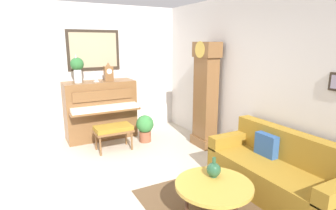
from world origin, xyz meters
The scene contains 13 objects.
ground_plane centered at (0.00, 0.00, -0.05)m, with size 6.40×6.00×0.10m, color beige.
wall_left centered at (-2.60, 0.01, 1.41)m, with size 0.13×4.90×2.80m.
wall_back centered at (0.01, 2.40, 1.40)m, with size 5.30×0.13×2.80m.
piano centered at (-2.23, 0.44, 0.62)m, with size 0.87×1.44×1.22m.
piano_bench centered at (-1.41, 0.45, 0.41)m, with size 0.42×0.70×0.48m.
grandfather_clock centered at (-0.79, 2.11, 0.96)m, with size 0.52×0.34×2.03m.
couch centered at (1.13, 1.93, 0.31)m, with size 1.90×0.80×0.84m.
coffee_table centered at (1.18, 0.82, 0.42)m, with size 0.88×0.88×0.46m.
mantel_clock centered at (-2.23, 0.65, 1.39)m, with size 0.13×0.18×0.38m.
flower_vase centered at (-2.23, 0.03, 1.54)m, with size 0.26×0.26×0.58m.
teacup centered at (-2.19, 0.38, 1.25)m, with size 0.12×0.12×0.06m.
green_jug centered at (1.04, 0.92, 0.54)m, with size 0.17×0.17×0.24m.
potted_plant centered at (-1.54, 1.16, 0.32)m, with size 0.36×0.36×0.56m.
Camera 1 is at (3.39, -0.95, 2.01)m, focal length 29.11 mm.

